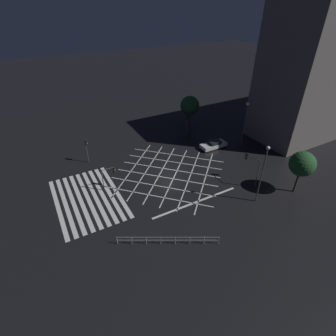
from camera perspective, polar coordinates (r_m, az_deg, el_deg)
ground_plane at (r=37.55m, az=-0.00°, el=-1.18°), size 200.00×200.00×0.00m
road_markings at (r=35.01m, az=-10.69°, el=-4.78°), size 18.00×24.34×0.01m
traffic_light_median_south at (r=34.22m, az=-12.59°, el=-1.16°), size 0.36×1.86×3.25m
traffic_light_sw_cross at (r=40.52m, az=-17.33°, el=4.63°), size 0.36×0.39×3.94m
traffic_light_ne_main at (r=35.83m, az=17.70°, el=1.06°), size 2.62×0.36×4.18m
traffic_light_nw_cross at (r=46.09m, az=3.93°, el=10.03°), size 0.36×0.39×4.34m
traffic_light_nw_main at (r=47.37m, az=4.54°, el=10.18°), size 0.39×0.36×3.80m
street_lamp_east at (r=31.69m, az=20.07°, el=0.12°), size 0.42×0.42×7.72m
street_lamp_west at (r=44.10m, az=16.59°, el=11.01°), size 0.53×0.53×7.60m
street_tree_near at (r=35.73m, az=27.20°, el=0.77°), size 3.13×3.13×5.81m
street_tree_far at (r=51.58m, az=4.77°, el=13.39°), size 3.63×3.63×5.58m
waiting_car at (r=44.35m, az=9.90°, el=5.06°), size 1.81×4.49×1.33m
pedestrian_railing at (r=27.47m, az=-0.00°, el=-15.30°), size 5.01×9.11×1.05m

